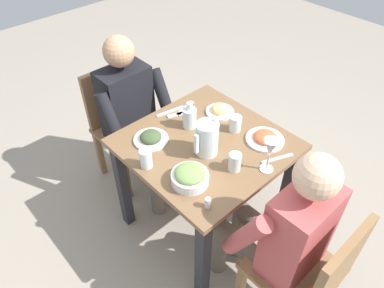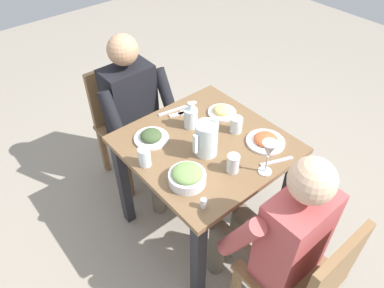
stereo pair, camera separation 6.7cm
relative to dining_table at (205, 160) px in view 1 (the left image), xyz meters
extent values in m
plane|color=gray|center=(0.00, 0.00, -0.60)|extent=(8.00, 8.00, 0.00)
cube|color=brown|center=(0.00, 0.00, 0.12)|extent=(0.83, 0.83, 0.03)
cube|color=#232328|center=(-0.36, -0.36, -0.25)|extent=(0.06, 0.06, 0.71)
cube|color=#232328|center=(0.36, -0.36, -0.25)|extent=(0.06, 0.06, 0.71)
cube|color=#232328|center=(-0.36, 0.36, -0.25)|extent=(0.06, 0.06, 0.71)
cube|color=#232328|center=(0.36, 0.36, -0.25)|extent=(0.06, 0.06, 0.71)
cube|color=olive|center=(-0.10, -0.88, -0.40)|extent=(0.04, 0.04, 0.41)
cube|color=olive|center=(0.24, -0.88, -0.40)|extent=(0.04, 0.04, 0.41)
cube|color=olive|center=(-0.10, -0.54, -0.40)|extent=(0.04, 0.04, 0.41)
cube|color=olive|center=(0.24, -0.54, -0.40)|extent=(0.04, 0.04, 0.41)
cube|color=olive|center=(0.07, -0.71, -0.18)|extent=(0.40, 0.40, 0.03)
cube|color=olive|center=(0.07, -0.89, 0.04)|extent=(0.38, 0.04, 0.42)
cube|color=olive|center=(0.25, 0.54, -0.40)|extent=(0.04, 0.04, 0.41)
cube|color=olive|center=(-0.09, 0.54, -0.40)|extent=(0.04, 0.04, 0.41)
cube|color=olive|center=(0.08, 0.71, -0.18)|extent=(0.40, 0.40, 0.03)
cube|color=olive|center=(0.08, 0.89, 0.04)|extent=(0.38, 0.04, 0.42)
cube|color=black|center=(0.07, -0.68, 0.08)|extent=(0.32, 0.20, 0.50)
sphere|color=tan|center=(0.07, -0.68, 0.45)|extent=(0.19, 0.19, 0.19)
cylinder|color=#665B4C|center=(-0.02, -0.49, -0.20)|extent=(0.11, 0.38, 0.11)
cylinder|color=#665B4C|center=(-0.02, -0.30, -0.39)|extent=(0.10, 0.10, 0.43)
cylinder|color=black|center=(-0.13, -0.54, 0.11)|extent=(0.08, 0.23, 0.37)
cylinder|color=#665B4C|center=(0.15, -0.49, -0.20)|extent=(0.11, 0.38, 0.11)
cylinder|color=#665B4C|center=(0.15, -0.30, -0.39)|extent=(0.10, 0.10, 0.43)
cylinder|color=black|center=(0.27, -0.54, 0.11)|extent=(0.08, 0.23, 0.37)
cube|color=#B24C4C|center=(0.08, 0.68, 0.08)|extent=(0.32, 0.20, 0.50)
sphere|color=#DBB28E|center=(0.08, 0.68, 0.45)|extent=(0.19, 0.19, 0.19)
cylinder|color=#665B4C|center=(0.16, 0.49, -0.20)|extent=(0.11, 0.38, 0.11)
cylinder|color=#665B4C|center=(0.16, 0.30, -0.39)|extent=(0.10, 0.10, 0.43)
cylinder|color=#B24C4C|center=(0.28, 0.54, 0.11)|extent=(0.08, 0.23, 0.37)
cylinder|color=#665B4C|center=(-0.01, 0.49, -0.20)|extent=(0.11, 0.38, 0.11)
cylinder|color=#665B4C|center=(-0.01, 0.30, -0.39)|extent=(0.10, 0.10, 0.43)
cylinder|color=#B24C4C|center=(-0.12, 0.54, 0.11)|extent=(0.08, 0.23, 0.37)
cylinder|color=silver|center=(0.05, 0.06, 0.23)|extent=(0.12, 0.12, 0.19)
cube|color=silver|center=(0.13, 0.06, 0.24)|extent=(0.02, 0.02, 0.11)
cube|color=silver|center=(0.00, 0.06, 0.32)|extent=(0.04, 0.03, 0.02)
cylinder|color=white|center=(0.26, 0.16, 0.17)|extent=(0.18, 0.18, 0.05)
ellipsoid|color=#759951|center=(0.26, 0.16, 0.20)|extent=(0.15, 0.15, 0.06)
cylinder|color=white|center=(-0.25, 0.21, 0.14)|extent=(0.21, 0.21, 0.01)
ellipsoid|color=#CC5B33|center=(-0.25, 0.21, 0.16)|extent=(0.13, 0.13, 0.05)
cylinder|color=white|center=(0.21, -0.22, 0.14)|extent=(0.19, 0.19, 0.01)
ellipsoid|color=#3D512D|center=(0.21, -0.22, 0.16)|extent=(0.12, 0.12, 0.06)
cylinder|color=white|center=(-0.25, -0.14, 0.14)|extent=(0.17, 0.17, 0.01)
ellipsoid|color=#E0C670|center=(-0.25, -0.14, 0.16)|extent=(0.11, 0.11, 0.05)
cylinder|color=silver|center=(0.35, -0.08, 0.19)|extent=(0.06, 0.06, 0.11)
cylinder|color=silver|center=(0.04, 0.24, 0.19)|extent=(0.06, 0.06, 0.10)
cylinder|color=silver|center=(-0.20, 0.03, 0.18)|extent=(0.07, 0.07, 0.09)
cylinder|color=silver|center=(-0.08, 0.36, 0.14)|extent=(0.07, 0.07, 0.01)
cylinder|color=silver|center=(-0.08, 0.36, 0.19)|extent=(0.01, 0.01, 0.10)
cone|color=silver|center=(-0.08, 0.36, 0.29)|extent=(0.08, 0.08, 0.09)
cylinder|color=silver|center=(-0.03, -0.17, 0.20)|extent=(0.08, 0.08, 0.12)
cylinder|color=#993333|center=(-0.03, -0.17, 0.17)|extent=(0.07, 0.07, 0.07)
cylinder|color=silver|center=(-0.03, -0.17, 0.28)|extent=(0.03, 0.03, 0.04)
cylinder|color=white|center=(0.30, 0.32, 0.16)|extent=(0.03, 0.03, 0.04)
cylinder|color=#B2B2B7|center=(0.30, 0.32, 0.19)|extent=(0.03, 0.03, 0.01)
cube|color=silver|center=(-0.12, -0.31, 0.14)|extent=(0.17, 0.07, 0.01)
cube|color=silver|center=(-0.04, -0.35, 0.14)|extent=(0.19, 0.05, 0.01)
cube|color=silver|center=(-0.07, -0.29, 0.14)|extent=(0.17, 0.08, 0.01)
cube|color=silver|center=(-0.18, 0.35, 0.14)|extent=(0.18, 0.09, 0.01)
camera|label=1|loc=(1.06, 1.04, 1.46)|focal=33.80mm
camera|label=2|loc=(1.01, 1.09, 1.46)|focal=33.80mm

